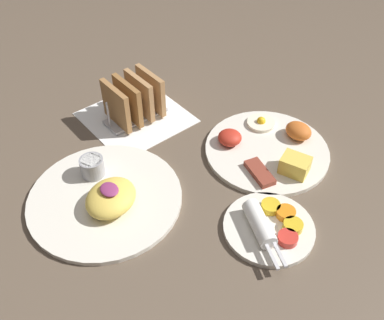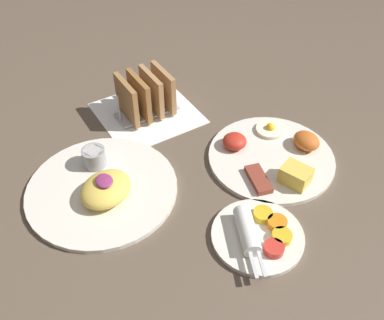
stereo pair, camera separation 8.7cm
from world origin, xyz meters
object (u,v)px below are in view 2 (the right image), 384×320
at_px(plate_foreground, 103,186).
at_px(toast_rack, 146,96).
at_px(plate_breakfast, 273,155).
at_px(plate_condiments, 258,234).

height_order(plate_foreground, toast_rack, toast_rack).
xyz_separation_m(plate_breakfast, toast_rack, (-0.28, -0.15, 0.04)).
bearing_deg(plate_condiments, plate_breakfast, 133.16).
distance_m(plate_foreground, toast_rack, 0.26).
height_order(plate_breakfast, toast_rack, toast_rack).
bearing_deg(toast_rack, plate_foreground, -46.72).
bearing_deg(toast_rack, plate_condiments, -0.04).
bearing_deg(plate_condiments, plate_foreground, -142.74).
distance_m(plate_condiments, toast_rack, 0.43).
bearing_deg(plate_foreground, toast_rack, 133.28).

